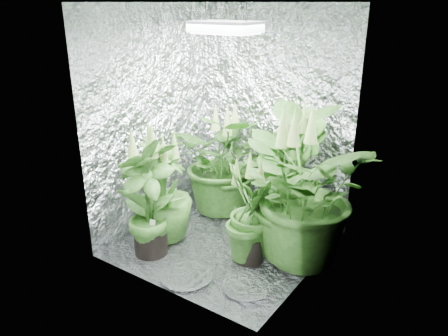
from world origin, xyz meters
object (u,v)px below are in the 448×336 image
Objects in this scene: plant_a at (223,162)px; plant_f at (148,197)px; plant_b at (276,182)px; plant_e at (298,192)px; circulation_fan at (302,236)px; plant_c at (295,175)px; grow_lamp at (225,27)px; plant_g at (250,215)px; plant_d at (163,193)px.

plant_a is 1.02× the size of plant_f.
plant_e is (0.49, -0.57, 0.23)m from plant_b.
plant_e reaches higher than plant_f.
plant_e is 3.88× the size of circulation_fan.
plant_c is at bearing 3.43° from plant_a.
plant_e is at bearing -61.47° from plant_c.
grow_lamp is 0.41× the size of plant_c.
plant_c is at bearing -22.93° from plant_b.
plant_c is at bearing 83.88° from plant_g.
grow_lamp is 1.46m from plant_f.
plant_d is 2.91× the size of circulation_fan.
plant_c is (0.38, 0.54, -1.26)m from grow_lamp.
plant_g is (0.74, 0.38, -0.10)m from plant_f.
circulation_fan is (-0.02, 0.19, -0.49)m from plant_e.
plant_a is 1.28× the size of plant_b.
plant_b reaches higher than circulation_fan.
plant_a reaches higher than plant_g.
plant_f is (0.06, -0.25, 0.07)m from plant_d.
plant_g is at bearing -96.12° from plant_c.
plant_d is 1.18m from plant_e.
plant_a is 0.74m from plant_c.
plant_d is at bearing -170.90° from plant_g.
plant_b is at bearing 140.13° from circulation_fan.
plant_b is 0.78m from plant_e.
grow_lamp is 0.55× the size of plant_g.
plant_f is (-1.06, -0.55, -0.11)m from plant_e.
plant_e is at bearing -49.37° from plant_b.
plant_c is at bearing 41.72° from plant_d.
circulation_fan is at bearing -50.27° from plant_c.
plant_d is at bearing -126.19° from plant_b.
grow_lamp is at bearing -173.31° from plant_e.
plant_a reaches higher than plant_d.
plant_e is 0.52m from circulation_fan.
plant_g is (-0.07, -0.65, -0.14)m from plant_c.
plant_a is 0.75m from plant_d.
plant_e is at bearing 28.97° from plant_g.
plant_a is at bearing 165.77° from circulation_fan.
plant_e reaches higher than plant_d.
plant_c reaches higher than plant_b.
plant_b is 2.64× the size of circulation_fan.
plant_e reaches higher than plant_c.
plant_c is at bearing 51.60° from plant_f.
plant_c is at bearing 54.98° from grow_lamp.
plant_f is (-0.58, -1.12, 0.12)m from plant_b.
grow_lamp reaches higher than plant_f.
plant_f is at bearing -128.40° from plant_c.
plant_f is 0.84m from plant_g.
plant_a is at bearing 156.94° from plant_e.
plant_a is (-0.36, 0.50, -1.28)m from grow_lamp.
plant_e is at bearing 27.51° from plant_f.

